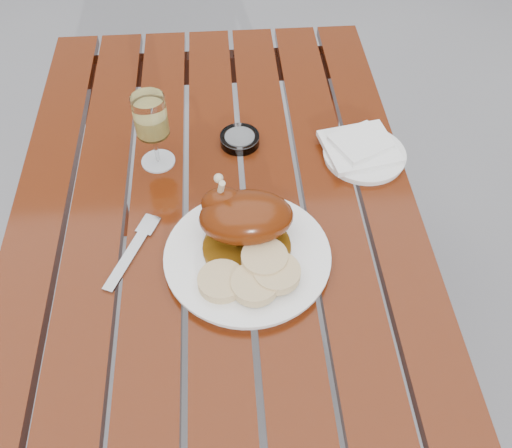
{
  "coord_description": "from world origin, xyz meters",
  "views": [
    {
      "loc": [
        0.03,
        -0.79,
        1.59
      ],
      "look_at": [
        0.08,
        -0.11,
        0.78
      ],
      "focal_mm": 40.0,
      "sensor_mm": 36.0,
      "label": 1
    }
  ],
  "objects": [
    {
      "name": "knife",
      "position": [
        0.15,
        -0.16,
        0.75
      ],
      "size": [
        0.09,
        0.17,
        0.01
      ],
      "primitive_type": "cube",
      "rotation": [
        0.0,
        0.0,
        0.42
      ],
      "color": "gray",
      "rests_on": "table"
    },
    {
      "name": "table",
      "position": [
        0.0,
        0.0,
        0.38
      ],
      "size": [
        0.8,
        1.2,
        0.75
      ],
      "primitive_type": "cube",
      "color": "#5F220B",
      "rests_on": "ground"
    },
    {
      "name": "wine_glass",
      "position": [
        -0.12,
        0.1,
        0.83
      ],
      "size": [
        0.08,
        0.08,
        0.17
      ],
      "primitive_type": "cylinder",
      "rotation": [
        0.0,
        0.0,
        0.2
      ],
      "color": "#D5C360",
      "rests_on": "table"
    },
    {
      "name": "roast_duck",
      "position": [
        0.05,
        -0.13,
        0.82
      ],
      "size": [
        0.17,
        0.17,
        0.12
      ],
      "color": "#623B0B",
      "rests_on": "dinner_plate"
    },
    {
      "name": "ground",
      "position": [
        0.0,
        0.0,
        0.0
      ],
      "size": [
        60.0,
        60.0,
        0.0
      ],
      "primitive_type": "plane",
      "color": "slate",
      "rests_on": "ground"
    },
    {
      "name": "ashtray",
      "position": [
        0.06,
        0.15,
        0.76
      ],
      "size": [
        0.1,
        0.1,
        0.02
      ],
      "primitive_type": "cylinder",
      "rotation": [
        0.0,
        0.0,
        0.24
      ],
      "color": "#B2B7BC",
      "rests_on": "table"
    },
    {
      "name": "napkin",
      "position": [
        0.31,
        0.09,
        0.77
      ],
      "size": [
        0.17,
        0.16,
        0.01
      ],
      "primitive_type": "cube",
      "rotation": [
        0.0,
        0.0,
        0.19
      ],
      "color": "white",
      "rests_on": "side_plate"
    },
    {
      "name": "dinner_plate",
      "position": [
        0.06,
        -0.17,
        0.76
      ],
      "size": [
        0.35,
        0.35,
        0.02
      ],
      "primitive_type": "cylinder",
      "rotation": [
        0.0,
        0.0,
        0.19
      ],
      "color": "white",
      "rests_on": "table"
    },
    {
      "name": "side_plate",
      "position": [
        0.32,
        0.08,
        0.76
      ],
      "size": [
        0.21,
        0.21,
        0.01
      ],
      "primitive_type": "cylinder",
      "rotation": [
        0.0,
        0.0,
        0.23
      ],
      "color": "white",
      "rests_on": "table"
    },
    {
      "name": "bread_dumplings",
      "position": [
        0.06,
        -0.23,
        0.78
      ],
      "size": [
        0.18,
        0.13,
        0.03
      ],
      "color": "tan",
      "rests_on": "dinner_plate"
    },
    {
      "name": "fork",
      "position": [
        -0.16,
        -0.15,
        0.75
      ],
      "size": [
        0.09,
        0.16,
        0.01
      ],
      "primitive_type": "cube",
      "rotation": [
        0.0,
        0.0,
        -0.41
      ],
      "color": "gray",
      "rests_on": "table"
    }
  ]
}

